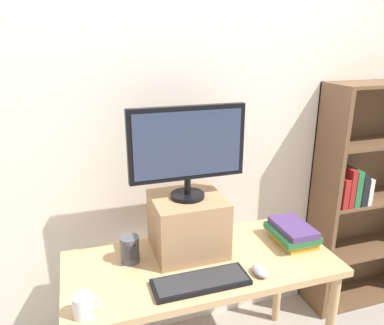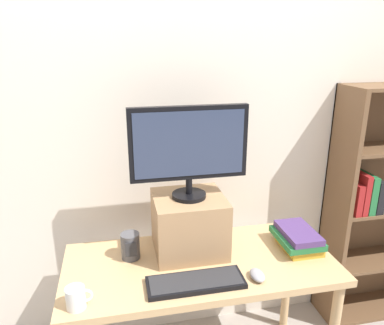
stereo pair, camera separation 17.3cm
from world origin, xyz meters
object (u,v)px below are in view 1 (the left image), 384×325
object	(u,v)px
riser_box	(188,224)
keyboard	(201,282)
bookshelf_unit	(366,195)
computer_mouse	(260,271)
desk_speaker	(130,249)
coffee_mug	(83,306)
computer_monitor	(187,147)
desk	(201,276)
book_stack	(293,233)

from	to	relation	value
riser_box	keyboard	world-z (taller)	riser_box
bookshelf_unit	computer_mouse	size ratio (longest dim) A/B	14.75
computer_mouse	keyboard	bearing A→B (deg)	177.03
desk_speaker	keyboard	bearing A→B (deg)	-45.84
keyboard	desk_speaker	bearing A→B (deg)	134.16
keyboard	coffee_mug	bearing A→B (deg)	-174.86
keyboard	desk_speaker	distance (m)	0.39
bookshelf_unit	keyboard	world-z (taller)	bookshelf_unit
riser_box	computer_mouse	world-z (taller)	riser_box
computer_monitor	computer_mouse	bearing A→B (deg)	-50.39
desk	bookshelf_unit	size ratio (longest dim) A/B	0.87
desk	keyboard	distance (m)	0.21
computer_monitor	computer_mouse	xyz separation A→B (m)	(0.26, -0.31, -0.54)
riser_box	desk_speaker	world-z (taller)	riser_box
coffee_mug	computer_monitor	bearing A→B (deg)	32.24
book_stack	desk_speaker	size ratio (longest dim) A/B	1.98
desk	desk_speaker	world-z (taller)	desk_speaker
keyboard	computer_mouse	xyz separation A→B (m)	(0.29, -0.01, 0.01)
book_stack	riser_box	bearing A→B (deg)	169.58
desk	bookshelf_unit	world-z (taller)	bookshelf_unit
desk_speaker	computer_mouse	bearing A→B (deg)	-27.83
riser_box	desk_speaker	distance (m)	0.31
riser_box	computer_monitor	bearing A→B (deg)	-90.00
computer_mouse	coffee_mug	size ratio (longest dim) A/B	0.94
bookshelf_unit	computer_monitor	world-z (taller)	bookshelf_unit
keyboard	desk_speaker	xyz separation A→B (m)	(-0.27, 0.28, 0.05)
bookshelf_unit	keyboard	bearing A→B (deg)	-159.99
bookshelf_unit	desk_speaker	world-z (taller)	bookshelf_unit
bookshelf_unit	computer_monitor	size ratio (longest dim) A/B	2.67
riser_box	book_stack	bearing A→B (deg)	-10.42
desk	riser_box	world-z (taller)	riser_box
coffee_mug	desk_speaker	distance (m)	0.40
riser_box	keyboard	bearing A→B (deg)	-95.92
desk	coffee_mug	distance (m)	0.63
desk	keyboard	world-z (taller)	keyboard
bookshelf_unit	book_stack	distance (m)	0.81
book_stack	coffee_mug	xyz separation A→B (m)	(-1.10, -0.24, -0.01)
keyboard	computer_monitor	bearing A→B (deg)	84.05
keyboard	desk_speaker	world-z (taller)	desk_speaker
book_stack	desk_speaker	distance (m)	0.87
keyboard	computer_mouse	size ratio (longest dim) A/B	4.23
computer_monitor	desk	bearing A→B (deg)	-74.34
computer_monitor	computer_mouse	distance (m)	0.67
bookshelf_unit	book_stack	bearing A→B (deg)	-158.46
bookshelf_unit	coffee_mug	xyz separation A→B (m)	(-1.86, -0.54, -0.01)
keyboard	riser_box	bearing A→B (deg)	84.08
desk	computer_monitor	bearing A→B (deg)	105.66
computer_monitor	coffee_mug	world-z (taller)	computer_monitor
bookshelf_unit	computer_monitor	xyz separation A→B (m)	(-1.32, -0.20, 0.50)
riser_box	keyboard	xyz separation A→B (m)	(-0.03, -0.30, -0.14)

